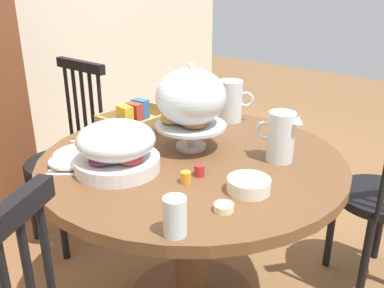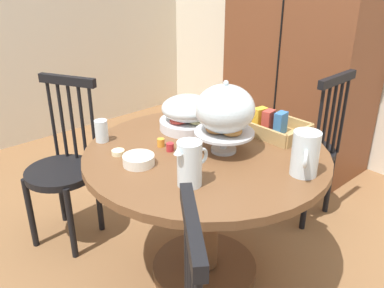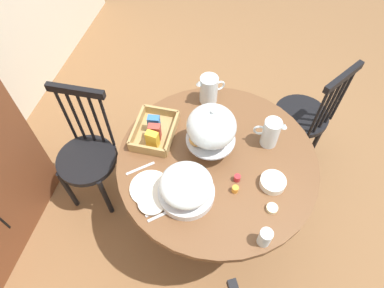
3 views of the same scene
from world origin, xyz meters
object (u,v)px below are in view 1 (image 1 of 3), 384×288
(china_plate_large, at_px, (83,154))
(drinking_glass, at_px, (175,216))
(dining_table, at_px, (192,207))
(fruit_platter_covered, at_px, (116,148))
(butter_dish, at_px, (224,207))
(orange_juice_pitcher, at_px, (230,103))
(cereal_basket, at_px, (137,120))
(cereal_bowl, at_px, (249,185))
(pastry_stand_with_dome, at_px, (191,100))
(milk_pitcher, at_px, (280,139))
(china_plate_small, at_px, (70,161))
(windsor_chair_by_cabinet, at_px, (68,162))

(china_plate_large, distance_m, drinking_glass, 0.65)
(dining_table, bearing_deg, fruit_platter_covered, 155.67)
(fruit_platter_covered, bearing_deg, butter_dish, -87.39)
(china_plate_large, bearing_deg, drinking_glass, -103.99)
(orange_juice_pitcher, height_order, cereal_basket, orange_juice_pitcher)
(cereal_basket, distance_m, cereal_bowl, 0.74)
(orange_juice_pitcher, bearing_deg, pastry_stand_with_dome, -167.39)
(cereal_bowl, bearing_deg, milk_pitcher, 10.28)
(china_plate_large, bearing_deg, china_plate_small, -155.45)
(pastry_stand_with_dome, relative_size, milk_pitcher, 1.84)
(drinking_glass, bearing_deg, fruit_platter_covered, 69.21)
(china_plate_small, xyz_separation_m, butter_dish, (0.11, -0.62, -0.01))
(fruit_platter_covered, relative_size, milk_pitcher, 1.60)
(fruit_platter_covered, bearing_deg, orange_juice_pitcher, 1.85)
(milk_pitcher, bearing_deg, cereal_bowl, -169.72)
(drinking_glass, bearing_deg, china_plate_large, 76.01)
(dining_table, xyz_separation_m, cereal_basket, (0.08, 0.40, 0.26))
(pastry_stand_with_dome, xyz_separation_m, orange_juice_pitcher, (0.38, 0.09, -0.11))
(windsor_chair_by_cabinet, xyz_separation_m, butter_dish, (-0.25, -1.21, 0.30))
(fruit_platter_covered, bearing_deg, dining_table, -24.33)
(pastry_stand_with_dome, distance_m, china_plate_small, 0.50)
(pastry_stand_with_dome, bearing_deg, dining_table, -136.02)
(fruit_platter_covered, xyz_separation_m, orange_juice_pitcher, (0.70, 0.02, 0.00))
(cereal_basket, relative_size, cereal_bowl, 2.26)
(drinking_glass, bearing_deg, milk_pitcher, 3.43)
(orange_juice_pitcher, bearing_deg, cereal_bowl, -139.18)
(windsor_chair_by_cabinet, bearing_deg, milk_pitcher, -81.31)
(cereal_basket, bearing_deg, cereal_bowl, -103.92)
(windsor_chair_by_cabinet, distance_m, orange_juice_pitcher, 0.93)
(milk_pitcher, distance_m, cereal_basket, 0.68)
(fruit_platter_covered, height_order, cereal_bowl, fruit_platter_covered)
(milk_pitcher, relative_size, drinking_glass, 1.70)
(cereal_bowl, height_order, drinking_glass, drinking_glass)
(fruit_platter_covered, bearing_deg, windsor_chair_by_cabinet, 70.31)
(windsor_chair_by_cabinet, distance_m, drinking_glass, 1.31)
(fruit_platter_covered, xyz_separation_m, china_plate_large, (-0.01, 0.20, -0.08))
(pastry_stand_with_dome, bearing_deg, milk_pitcher, -69.21)
(butter_dish, bearing_deg, orange_juice_pitcher, 34.75)
(windsor_chair_by_cabinet, distance_m, fruit_platter_covered, 0.89)
(pastry_stand_with_dome, relative_size, china_plate_large, 1.56)
(fruit_platter_covered, height_order, china_plate_large, fruit_platter_covered)
(pastry_stand_with_dome, height_order, cereal_basket, pastry_stand_with_dome)
(pastry_stand_with_dome, distance_m, fruit_platter_covered, 0.35)
(milk_pitcher, xyz_separation_m, china_plate_small, (-0.53, 0.55, -0.07))
(dining_table, bearing_deg, milk_pitcher, -55.82)
(pastry_stand_with_dome, bearing_deg, windsor_chair_by_cabinet, 93.59)
(cereal_bowl, bearing_deg, drinking_glass, 177.54)
(pastry_stand_with_dome, relative_size, fruit_platter_covered, 1.15)
(dining_table, xyz_separation_m, orange_juice_pitcher, (0.44, 0.14, 0.31))
(milk_pitcher, relative_size, butter_dish, 3.12)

